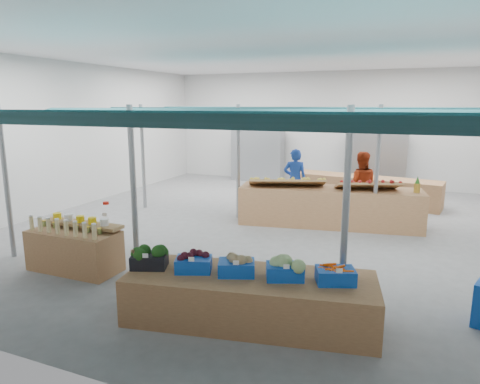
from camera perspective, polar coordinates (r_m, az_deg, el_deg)
The scene contains 22 objects.
floor at distance 10.77m, azimuth 3.64°, elevation -4.58°, with size 13.00×13.00×0.00m, color slate.
hall at distance 11.71m, azimuth 6.15°, elevation 9.83°, with size 13.00×13.00×13.00m.
pole_grid at distance 8.52m, azimuth 4.71°, elevation 3.56°, with size 10.00×4.60×3.00m.
awnings at distance 8.44m, azimuth 4.82°, elevation 10.08°, with size 9.50×7.08×0.30m.
back_shelving_left at distance 16.95m, azimuth 2.34°, elevation 4.86°, with size 2.00×0.50×2.00m, color #B23F33.
back_shelving_right at distance 15.96m, azimuth 17.70°, elevation 3.89°, with size 2.00×0.50×2.00m, color #B23F33.
bottle_shelf at distance 8.47m, azimuth -21.01°, elevation -6.97°, with size 1.68×1.05×1.03m.
veg_counter at distance 6.18m, azimuth 1.34°, elevation -13.97°, with size 3.46×1.15×0.67m, color brown.
fruit_counter at distance 10.96m, azimuth 11.78°, elevation -1.93°, with size 4.45×1.06×0.95m, color brown.
far_counter at distance 13.76m, azimuth 16.10°, elevation 0.31°, with size 4.52×0.90×0.81m, color brown.
vendor_left at distance 12.20m, azimuth 7.33°, elevation 1.57°, with size 0.65×0.43×1.78m, color #183A9C.
vendor_right at distance 11.86m, azimuth 15.74°, elevation 0.94°, with size 0.86×0.67×1.78m, color #A02F13.
crate_broccoli at distance 6.40m, azimuth -12.00°, elevation -8.47°, with size 0.59×0.51×0.35m.
crate_beets at distance 6.18m, azimuth -6.20°, elevation -9.28°, with size 0.59×0.51×0.29m.
crate_celeriac at distance 6.02m, azimuth -0.47°, elevation -9.68°, with size 0.59×0.51×0.31m.
crate_cabbage at distance 5.91m, azimuth 6.01°, elevation -9.99°, with size 0.59×0.51×0.35m.
crate_carrots at distance 5.91m, azimuth 12.61°, elevation -10.74°, with size 0.59×0.51×0.29m.
sparrow at distance 6.34m, azimuth -13.76°, elevation -7.92°, with size 0.12×0.09×0.11m.
pole_ribbon at distance 8.79m, azimuth -17.46°, elevation -1.56°, with size 0.12×0.12×0.28m.
apple_heap_yellow at distance 10.79m, azimuth 6.28°, elevation 1.52°, with size 2.02×1.30×0.27m.
apple_heap_red at distance 10.76m, azimuth 16.71°, elevation 1.06°, with size 1.65×1.17×0.27m.
pineapple at distance 10.89m, azimuth 22.55°, elevation 0.86°, with size 0.14×0.14×0.39m.
Camera 1 is at (3.35, -9.78, 3.01)m, focal length 32.00 mm.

